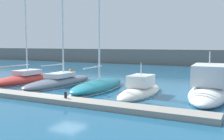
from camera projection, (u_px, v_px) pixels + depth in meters
The scene contains 10 objects.
ground_plane at pixel (68, 97), 20.65m from camera, with size 120.00×120.00×0.00m, color #1E567A.
dock_pier at pixel (52, 99), 18.94m from camera, with size 22.70×1.45×0.35m, color gray.
breakwater_seawall at pixel (179, 57), 52.38m from camera, with size 108.00×3.30×3.08m, color slate.
sailboat_red_nearest at pixel (24, 78), 28.66m from camera, with size 3.33×9.81×19.55m.
sailboat_slate_second at pixel (60, 80), 26.73m from camera, with size 3.04×10.13×21.62m.
sailboat_teal_third at pixel (98, 85), 24.19m from camera, with size 3.58×9.06×13.99m.
motorboat_ivory_fourth at pixel (140, 90), 21.57m from camera, with size 2.30×7.31×2.95m.
motorboat_white_fifth at pixel (208, 87), 20.48m from camera, with size 3.39×9.11×3.86m.
mooring_buoy_orange at pixel (71, 71), 40.06m from camera, with size 0.69×0.69×0.69m, color orange.
dock_bollard at pixel (66, 95), 18.32m from camera, with size 0.20×0.20×0.44m, color black.
Camera 1 is at (12.45, -16.47, 4.06)m, focal length 42.46 mm.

